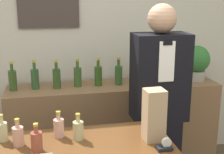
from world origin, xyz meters
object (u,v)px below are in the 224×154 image
at_px(paper_bag, 154,115).
at_px(potted_plant, 196,62).
at_px(tape_dispenser, 165,146).
at_px(shopkeeper, 158,111).

bearing_deg(paper_bag, potted_plant, 54.52).
bearing_deg(paper_bag, tape_dispenser, -80.10).
bearing_deg(potted_plant, shopkeeper, -134.36).
distance_m(shopkeeper, paper_bag, 0.66).
bearing_deg(shopkeeper, potted_plant, 45.64).
bearing_deg(potted_plant, paper_bag, -125.48).
relative_size(shopkeeper, paper_bag, 5.30).
distance_m(shopkeeper, tape_dispenser, 0.75).
relative_size(potted_plant, tape_dispenser, 3.99).
height_order(shopkeeper, potted_plant, shopkeeper).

